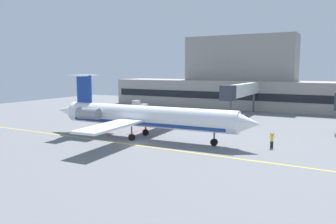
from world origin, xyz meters
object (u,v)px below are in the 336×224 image
at_px(pushback_tractor, 143,110).
at_px(belt_loader, 138,105).
at_px(baggage_tug, 148,117).
at_px(marshaller, 272,140).
at_px(regional_jet, 143,116).

xyz_separation_m(pushback_tractor, belt_loader, (-5.46, 6.06, 0.01)).
height_order(baggage_tug, marshaller, baggage_tug).
xyz_separation_m(baggage_tug, pushback_tractor, (-6.97, 9.16, -0.04)).
xyz_separation_m(regional_jet, marshaller, (16.56, 2.81, -2.09)).
relative_size(regional_jet, marshaller, 16.18).
bearing_deg(pushback_tractor, marshaller, -30.69).
bearing_deg(pushback_tractor, regional_jet, -56.76).
bearing_deg(marshaller, belt_loader, 146.08).
bearing_deg(baggage_tug, belt_loader, 129.27).
bearing_deg(belt_loader, regional_jet, -54.58).
bearing_deg(pushback_tractor, baggage_tug, -52.71).
relative_size(baggage_tug, pushback_tractor, 1.16).
xyz_separation_m(regional_jet, baggage_tug, (-6.58, 11.52, -2.08)).
distance_m(baggage_tug, marshaller, 24.72).
distance_m(baggage_tug, pushback_tractor, 11.51).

